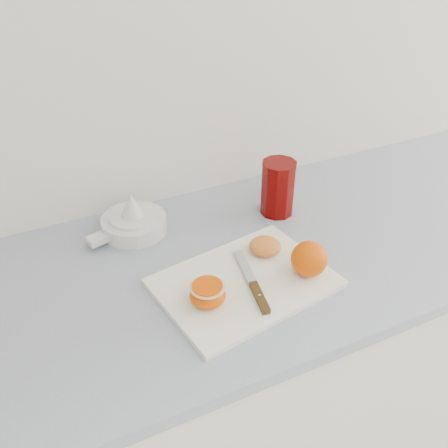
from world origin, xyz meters
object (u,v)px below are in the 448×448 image
at_px(counter, 246,378).
at_px(cutting_board, 245,283).
at_px(red_tumbler, 278,190).
at_px(citrus_juicer, 133,221).
at_px(half_orange, 208,294).

relative_size(counter, cutting_board, 7.04).
xyz_separation_m(counter, red_tumbler, (0.14, 0.12, 0.51)).
height_order(counter, citrus_juicer, citrus_juicer).
bearing_deg(half_orange, citrus_juicer, 100.00).
bearing_deg(red_tumbler, counter, -139.23).
relative_size(counter, citrus_juicer, 12.63).
height_order(counter, cutting_board, cutting_board).
height_order(counter, half_orange, half_orange).
distance_m(counter, red_tumbler, 0.54).
bearing_deg(half_orange, red_tumbler, 38.76).
height_order(half_orange, citrus_juicer, citrus_juicer).
relative_size(cutting_board, red_tumbler, 2.50).
height_order(cutting_board, citrus_juicer, citrus_juicer).
bearing_deg(citrus_juicer, counter, -41.36).
relative_size(cutting_board, citrus_juicer, 1.79).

